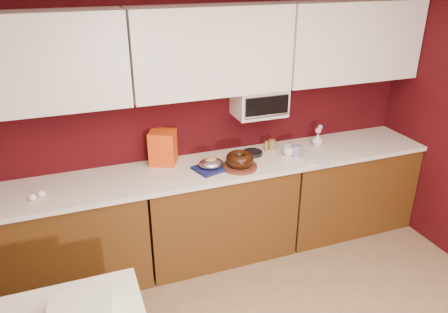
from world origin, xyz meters
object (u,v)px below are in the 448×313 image
coffee_mug (289,150)px  flower_vase (318,139)px  foil_ham_nest (211,163)px  newspaper_stack (80,312)px  blue_jar (296,151)px  pandoro_box (163,147)px  toaster_oven (259,102)px  bundt_cake (240,159)px

coffee_mug → flower_vase: size_ratio=0.80×
foil_ham_nest → newspaper_stack: 1.69m
blue_jar → pandoro_box: bearing=167.1°
flower_vase → blue_jar: bearing=-153.6°
blue_jar → flower_vase: 0.36m
coffee_mug → toaster_oven: bearing=140.4°
blue_jar → newspaper_stack: bearing=-148.0°
toaster_oven → flower_vase: 0.73m
flower_vase → bundt_cake: bearing=-166.3°
pandoro_box → flower_vase: bearing=20.9°
pandoro_box → flower_vase: 1.48m
foil_ham_nest → coffee_mug: size_ratio=2.09×
foil_ham_nest → flower_vase: (1.13, 0.16, 0.01)m
bundt_cake → pandoro_box: size_ratio=0.82×
toaster_oven → coffee_mug: size_ratio=4.46×
flower_vase → newspaper_stack: bearing=-148.7°
coffee_mug → newspaper_stack: 2.29m
toaster_oven → blue_jar: size_ratio=4.37×
bundt_cake → blue_jar: bearing=5.9°
blue_jar → coffee_mug: bearing=143.6°
coffee_mug → blue_jar: (0.05, -0.04, 0.00)m
toaster_oven → bundt_cake: toaster_oven is taller
toaster_oven → blue_jar: toaster_oven is taller
coffee_mug → foil_ham_nest: bearing=-177.2°
pandoro_box → blue_jar: pandoro_box is taller
pandoro_box → newspaper_stack: bearing=-93.5°
coffee_mug → newspaper_stack: bearing=-146.4°
toaster_oven → bundt_cake: (-0.29, -0.28, -0.39)m
newspaper_stack → foil_ham_nest: bearing=46.8°
bundt_cake → coffee_mug: bundt_cake is taller
blue_jar → foil_ham_nest: bearing=179.8°
foil_ham_nest → pandoro_box: size_ratio=0.72×
toaster_oven → pandoro_box: toaster_oven is taller
pandoro_box → coffee_mug: size_ratio=2.91×
pandoro_box → flower_vase: pandoro_box is taller
foil_ham_nest → newspaper_stack: bearing=-133.2°
blue_jar → newspaper_stack: (-1.96, -1.23, -0.15)m
coffee_mug → bundt_cake: bearing=-169.1°
bundt_cake → pandoro_box: bearing=150.9°
flower_vase → newspaper_stack: 2.67m
bundt_cake → newspaper_stack: bearing=-140.0°
coffee_mug → flower_vase: flower_vase is taller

